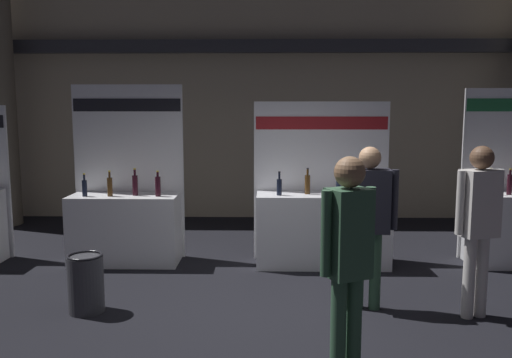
{
  "coord_description": "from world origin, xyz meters",
  "views": [
    {
      "loc": [
        0.1,
        -5.33,
        2.18
      ],
      "look_at": [
        -0.04,
        1.22,
        1.3
      ],
      "focal_mm": 37.31,
      "sensor_mm": 36.0,
      "label": 1
    }
  ],
  "objects_px": {
    "exhibitor_booth_1": "(126,220)",
    "exhibitor_booth_2": "(322,223)",
    "visitor_7": "(368,212)",
    "trash_bin": "(86,283)",
    "visitor_2": "(348,251)",
    "visitor_0": "(479,216)"
  },
  "relations": [
    {
      "from": "exhibitor_booth_1",
      "to": "exhibitor_booth_2",
      "type": "xyz_separation_m",
      "value": [
        2.76,
        -0.06,
        -0.02
      ]
    },
    {
      "from": "exhibitor_booth_1",
      "to": "visitor_0",
      "type": "bearing_deg",
      "value": -24.7
    },
    {
      "from": "exhibitor_booth_2",
      "to": "trash_bin",
      "type": "distance_m",
      "value": 3.26
    },
    {
      "from": "exhibitor_booth_2",
      "to": "visitor_7",
      "type": "bearing_deg",
      "value": -79.03
    },
    {
      "from": "exhibitor_booth_1",
      "to": "visitor_2",
      "type": "relative_size",
      "value": 1.38
    },
    {
      "from": "exhibitor_booth_1",
      "to": "trash_bin",
      "type": "bearing_deg",
      "value": -88.21
    },
    {
      "from": "exhibitor_booth_1",
      "to": "exhibitor_booth_2",
      "type": "height_order",
      "value": "exhibitor_booth_1"
    },
    {
      "from": "exhibitor_booth_1",
      "to": "visitor_0",
      "type": "distance_m",
      "value": 4.6
    },
    {
      "from": "exhibitor_booth_2",
      "to": "visitor_7",
      "type": "distance_m",
      "value": 1.74
    },
    {
      "from": "exhibitor_booth_2",
      "to": "visitor_0",
      "type": "distance_m",
      "value": 2.38
    },
    {
      "from": "trash_bin",
      "to": "visitor_2",
      "type": "height_order",
      "value": "visitor_2"
    },
    {
      "from": "visitor_0",
      "to": "exhibitor_booth_1",
      "type": "bearing_deg",
      "value": -40.79
    },
    {
      "from": "trash_bin",
      "to": "visitor_7",
      "type": "bearing_deg",
      "value": 3.03
    },
    {
      "from": "visitor_2",
      "to": "visitor_7",
      "type": "height_order",
      "value": "visitor_2"
    },
    {
      "from": "exhibitor_booth_1",
      "to": "exhibitor_booth_2",
      "type": "relative_size",
      "value": 1.11
    },
    {
      "from": "exhibitor_booth_1",
      "to": "visitor_7",
      "type": "height_order",
      "value": "exhibitor_booth_1"
    },
    {
      "from": "exhibitor_booth_1",
      "to": "visitor_0",
      "type": "height_order",
      "value": "exhibitor_booth_1"
    },
    {
      "from": "exhibitor_booth_1",
      "to": "exhibitor_booth_2",
      "type": "distance_m",
      "value": 2.76
    },
    {
      "from": "exhibitor_booth_1",
      "to": "visitor_7",
      "type": "distance_m",
      "value": 3.54
    },
    {
      "from": "exhibitor_booth_1",
      "to": "exhibitor_booth_2",
      "type": "bearing_deg",
      "value": -1.15
    },
    {
      "from": "visitor_0",
      "to": "visitor_7",
      "type": "bearing_deg",
      "value": -27.42
    },
    {
      "from": "trash_bin",
      "to": "visitor_0",
      "type": "relative_size",
      "value": 0.35
    }
  ]
}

